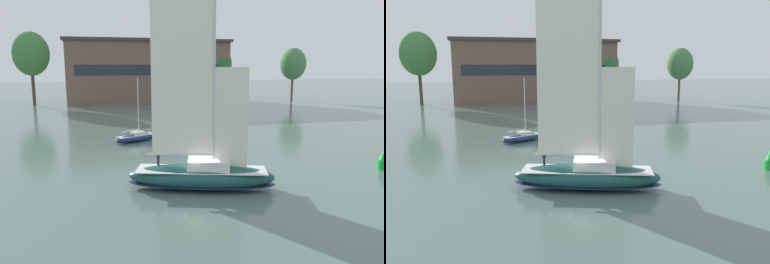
{
  "view_description": "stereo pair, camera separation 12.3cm",
  "coord_description": "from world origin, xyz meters",
  "views": [
    {
      "loc": [
        -7.96,
        -28.01,
        9.95
      ],
      "look_at": [
        0.0,
        3.0,
        4.14
      ],
      "focal_mm": 35.0,
      "sensor_mm": 36.0,
      "label": 1
    },
    {
      "loc": [
        -7.84,
        -28.04,
        9.95
      ],
      "look_at": [
        0.0,
        3.0,
        4.14
      ],
      "focal_mm": 35.0,
      "sensor_mm": 36.0,
      "label": 2
    }
  ],
  "objects": [
    {
      "name": "tree_shore_right",
      "position": [
        44.08,
        64.77,
        10.03
      ],
      "size": [
        6.96,
        6.96,
        14.32
      ],
      "color": "brown",
      "rests_on": "ground"
    },
    {
      "name": "ground_plane",
      "position": [
        0.0,
        0.0,
        0.0
      ],
      "size": [
        400.0,
        400.0,
        0.0
      ],
      "primitive_type": "plane",
      "color": "slate"
    },
    {
      "name": "tree_shore_center",
      "position": [
        -22.74,
        70.73,
        12.39
      ],
      "size": [
        8.6,
        8.6,
        17.7
      ],
      "color": "#4C3828",
      "rests_on": "ground"
    },
    {
      "name": "channel_buoy",
      "position": [
        18.59,
        1.16,
        0.87
      ],
      "size": [
        1.21,
        1.21,
        2.18
      ],
      "color": "green",
      "rests_on": "ground"
    },
    {
      "name": "sailboat_moored_mid_channel",
      "position": [
        -3.13,
        20.18,
        0.56
      ],
      "size": [
        6.07,
        4.22,
        8.23
      ],
      "color": "navy",
      "rests_on": "ground"
    },
    {
      "name": "tree_shore_left",
      "position": [
        24.46,
        69.12,
        9.92
      ],
      "size": [
        6.88,
        6.88,
        14.17
      ],
      "color": "#4C3828",
      "rests_on": "ground"
    },
    {
      "name": "waterfront_building",
      "position": [
        5.86,
        73.12,
        8.2
      ],
      "size": [
        42.56,
        15.34,
        16.32
      ],
      "color": "brown",
      "rests_on": "ground"
    },
    {
      "name": "sailboat_moored_near_marina",
      "position": [
        11.71,
        40.96,
        0.79
      ],
      "size": [
        8.72,
        3.71,
        11.62
      ],
      "color": "silver",
      "rests_on": "ground"
    },
    {
      "name": "sailboat_main",
      "position": [
        0.02,
        -0.01,
        1.26
      ],
      "size": [
        12.39,
        6.83,
        16.39
      ],
      "color": "#194C47",
      "rests_on": "ground"
    }
  ]
}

